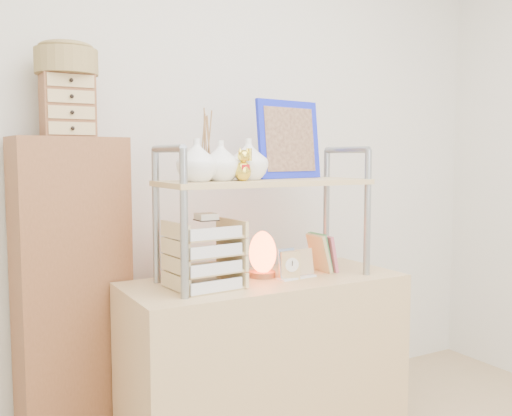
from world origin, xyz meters
The scene contains 10 objects.
room_shell centered at (0.00, 0.39, 1.69)m, with size 3.42×3.41×2.61m.
desk centered at (0.00, 1.20, 0.38)m, with size 1.20×0.50×0.75m, color tan.
cabinet centered at (-0.73, 1.57, 0.68)m, with size 0.45×0.24×1.35m, color brown.
hutch centered at (-0.07, 1.21, 1.21)m, with size 0.90×0.34×0.77m.
letter_tray centered at (-0.29, 1.16, 0.87)m, with size 0.26×0.25×0.30m.
salt_lamp centered at (0.01, 1.23, 0.85)m, with size 0.13×0.12×0.20m.
desk_clock centered at (0.08, 1.14, 0.81)m, with size 0.09×0.05×0.12m.
postcard_stand centered at (0.12, 1.15, 0.79)m, with size 0.19×0.07×0.13m.
drawer_chest centered at (-0.73, 1.55, 1.48)m, with size 0.20×0.16×0.25m.
woven_basket centered at (-0.73, 1.55, 1.65)m, with size 0.25×0.25×0.10m, color olive.
Camera 1 is at (-1.21, -0.87, 1.27)m, focal length 40.00 mm.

